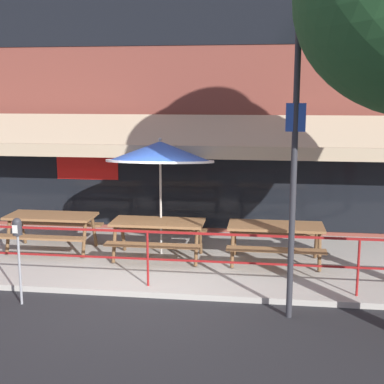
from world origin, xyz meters
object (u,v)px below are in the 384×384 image
parking_meter_near (18,235)px  picnic_table_right (276,233)px  picnic_table_centre (158,229)px  picnic_table_left (51,222)px  patio_umbrella_centre (160,152)px  street_sign_pole (294,177)px

parking_meter_near → picnic_table_right: bearing=29.9°
picnic_table_right → picnic_table_centre: bearing=-180.0°
picnic_table_left → picnic_table_centre: size_ratio=1.00×
picnic_table_centre → patio_umbrella_centre: size_ratio=0.75×
parking_meter_near → street_sign_pole: (4.23, 0.07, 0.99)m
picnic_table_right → patio_umbrella_centre: 2.74m
picnic_table_left → picnic_table_centre: (2.28, -0.23, 0.00)m
street_sign_pole → picnic_table_centre: bearing=137.4°
picnic_table_centre → patio_umbrella_centre: patio_umbrella_centre is taller
picnic_table_right → patio_umbrella_centre: (-2.28, 0.31, 1.47)m
picnic_table_left → parking_meter_near: size_ratio=1.27×
picnic_table_centre → patio_umbrella_centre: bearing=90.0°
picnic_table_centre → street_sign_pole: bearing=-42.6°
picnic_table_left → street_sign_pole: bearing=-27.8°
patio_umbrella_centre → parking_meter_near: bearing=-123.9°
picnic_table_centre → picnic_table_right: same height
patio_umbrella_centre → picnic_table_left: bearing=-178.1°
parking_meter_near → street_sign_pole: size_ratio=0.34×
picnic_table_right → patio_umbrella_centre: size_ratio=0.75×
picnic_table_left → parking_meter_near: 2.65m
picnic_table_centre → picnic_table_right: (2.28, 0.00, 0.00)m
picnic_table_left → picnic_table_centre: same height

